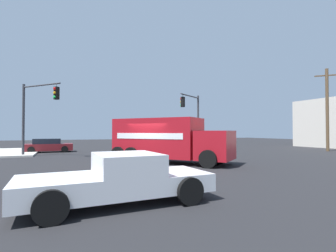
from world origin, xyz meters
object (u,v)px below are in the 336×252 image
Objects in this scene: traffic_light_primary at (193,114)px; sedan_maroon at (48,146)px; pickup_white at (120,177)px; utility_pole at (327,108)px; traffic_light_secondary at (35,107)px; delivery_truck at (167,140)px.

traffic_light_primary is 14.41m from sedan_maroon.
utility_pole is at bearing 113.82° from pickup_white.
traffic_light_secondary is 27.34m from utility_pole.
traffic_light_secondary reaches higher than sedan_maroon.
traffic_light_secondary reaches higher than delivery_truck.
traffic_light_secondary is at bearing -9.59° from sedan_maroon.
traffic_light_primary is 1.08× the size of pickup_white.
pickup_white is (15.20, 3.59, -3.16)m from traffic_light_secondary.
delivery_truck is at bearing -38.79° from traffic_light_primary.
traffic_light_primary is at bearing 89.65° from traffic_light_secondary.
traffic_light_primary is 14.04m from traffic_light_secondary.
traffic_light_secondary is at bearing -90.35° from traffic_light_primary.
utility_pole reaches higher than traffic_light_secondary.
utility_pole reaches higher than traffic_light_primary.
delivery_truck is 9.31m from pickup_white.
traffic_light_secondary is at bearing -130.98° from delivery_truck.
traffic_light_primary is at bearing 70.32° from sedan_maroon.
traffic_light_secondary is 1.32× the size of sedan_maroon.
utility_pole is (9.57, 26.10, 3.72)m from sedan_maroon.
sedan_maroon is at bearing -110.15° from utility_pole.
traffic_light_secondary is at bearing -100.37° from utility_pole.
delivery_truck is 18.94m from utility_pole.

